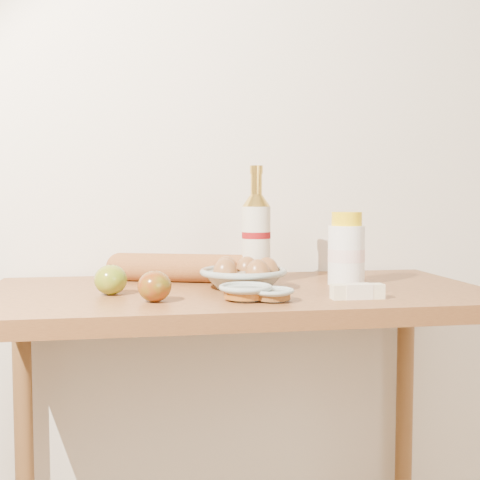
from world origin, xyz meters
The scene contains 11 objects.
back_wall centered at (0.00, 1.51, 1.30)m, with size 3.50×0.02×2.60m, color #EFE3D0.
table centered at (0.00, 1.18, 0.78)m, with size 1.20×0.60×0.90m.
bourbon_bottle centered at (0.06, 1.26, 1.02)m, with size 0.09×0.09×0.30m.
cream_bottle centered at (0.28, 1.21, 0.98)m, with size 0.11×0.11×0.18m.
egg_bowl centered at (0.02, 1.18, 0.93)m, with size 0.28×0.28×0.07m.
baguette centered at (-0.11, 1.32, 0.94)m, with size 0.44×0.21×0.07m.
apple_yellowgreen centered at (-0.30, 1.14, 0.93)m, with size 0.10×0.10×0.07m.
apple_redgreen_front centered at (-0.20, 1.03, 0.93)m, with size 0.07×0.07×0.07m.
sugar_bowl centered at (0.04, 1.00, 0.91)m, with size 0.11×0.11×0.03m.
syrup_bowl centered at (-0.01, 1.02, 0.92)m, with size 0.12×0.12×0.03m.
butter_stick centered at (0.23, 1.00, 0.92)m, with size 0.12×0.04×0.03m.
Camera 1 is at (-0.23, -0.24, 1.12)m, focal length 45.00 mm.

